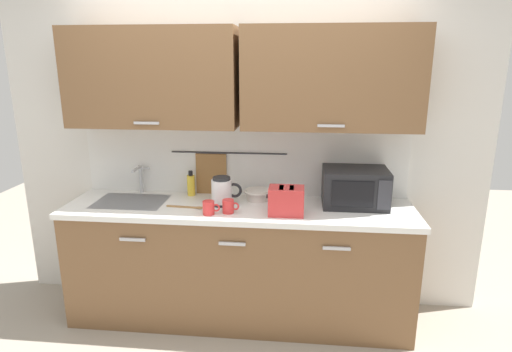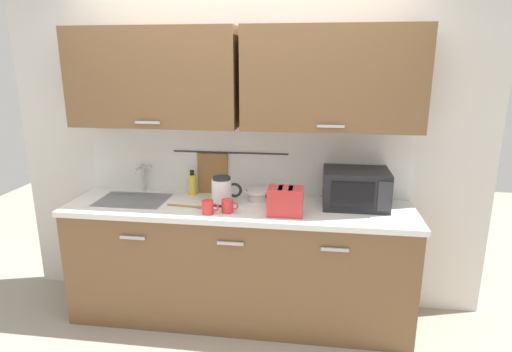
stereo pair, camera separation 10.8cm
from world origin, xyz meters
TOP-DOWN VIEW (x-y plane):
  - ground at (0.00, 0.00)m, footprint 8.00×8.00m
  - counter_unit at (-0.01, 0.30)m, footprint 2.53×0.64m
  - back_wall_assembly at (-0.00, 0.53)m, footprint 3.70×0.41m
  - sink_faucet at (-0.82, 0.53)m, footprint 0.09×0.17m
  - microwave at (0.84, 0.41)m, footprint 0.46×0.35m
  - electric_kettle at (-0.12, 0.32)m, footprint 0.23×0.16m
  - dish_soap_bottle at (-0.40, 0.51)m, footprint 0.06×0.06m
  - mug_near_sink at (-0.18, 0.10)m, footprint 0.12×0.08m
  - mixing_bowl at (0.13, 0.45)m, footprint 0.21×0.21m
  - toaster at (0.35, 0.17)m, footprint 0.26×0.17m
  - mug_by_kettle at (-0.05, 0.15)m, footprint 0.12×0.08m
  - wooden_spoon at (-0.34, 0.22)m, footprint 0.28×0.05m

SIDE VIEW (x-z plane):
  - ground at x=0.00m, z-range 0.00..0.00m
  - counter_unit at x=-0.01m, z-range 0.01..0.91m
  - wooden_spoon at x=-0.34m, z-range 0.90..0.91m
  - mixing_bowl at x=0.13m, z-range 0.91..0.98m
  - mug_near_sink at x=-0.18m, z-range 0.90..1.00m
  - mug_by_kettle at x=-0.05m, z-range 0.90..1.00m
  - dish_soap_bottle at x=-0.40m, z-range 0.89..1.08m
  - toaster at x=0.35m, z-range 0.90..1.09m
  - electric_kettle at x=-0.12m, z-range 0.90..1.11m
  - microwave at x=0.84m, z-range 0.90..1.17m
  - sink_faucet at x=-0.82m, z-range 0.93..1.15m
  - back_wall_assembly at x=0.00m, z-range 0.27..2.77m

